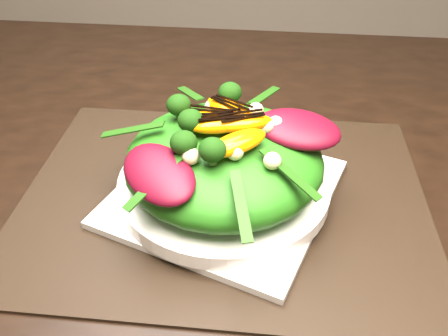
# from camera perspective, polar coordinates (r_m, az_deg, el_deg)

# --- Properties ---
(dining_table) EXTENTS (1.60, 0.90, 0.75)m
(dining_table) POSITION_cam_1_polar(r_m,az_deg,el_deg) (0.68, 11.84, -0.30)
(dining_table) COLOR black
(dining_table) RESTS_ON floor
(placemat) EXTENTS (0.50, 0.38, 0.00)m
(placemat) POSITION_cam_1_polar(r_m,az_deg,el_deg) (0.59, 0.00, -3.46)
(placemat) COLOR black
(placemat) RESTS_ON dining_table
(plate_base) EXTENTS (0.31, 0.31, 0.01)m
(plate_base) POSITION_cam_1_polar(r_m,az_deg,el_deg) (0.59, 0.00, -2.97)
(plate_base) COLOR silver
(plate_base) RESTS_ON placemat
(salad_bowl) EXTENTS (0.30, 0.30, 0.02)m
(salad_bowl) POSITION_cam_1_polar(r_m,az_deg,el_deg) (0.58, 0.00, -1.91)
(salad_bowl) COLOR white
(salad_bowl) RESTS_ON plate_base
(lettuce_mound) EXTENTS (0.29, 0.29, 0.08)m
(lettuce_mound) POSITION_cam_1_polar(r_m,az_deg,el_deg) (0.55, 0.00, 1.03)
(lettuce_mound) COLOR #256212
(lettuce_mound) RESTS_ON salad_bowl
(radicchio_leaf) EXTENTS (0.10, 0.07, 0.02)m
(radicchio_leaf) POSITION_cam_1_polar(r_m,az_deg,el_deg) (0.54, 8.97, 4.65)
(radicchio_leaf) COLOR #460714
(radicchio_leaf) RESTS_ON lettuce_mound
(orange_segment) EXTENTS (0.07, 0.04, 0.02)m
(orange_segment) POSITION_cam_1_polar(r_m,az_deg,el_deg) (0.54, -1.56, 6.29)
(orange_segment) COLOR orange
(orange_segment) RESTS_ON lettuce_mound
(broccoli_floret) EXTENTS (0.04, 0.04, 0.04)m
(broccoli_floret) POSITION_cam_1_polar(r_m,az_deg,el_deg) (0.57, -4.61, 8.22)
(broccoli_floret) COLOR black
(broccoli_floret) RESTS_ON lettuce_mound
(macadamia_nut) EXTENTS (0.02, 0.02, 0.02)m
(macadamia_nut) POSITION_cam_1_polar(r_m,az_deg,el_deg) (0.49, 3.76, 1.94)
(macadamia_nut) COLOR beige
(macadamia_nut) RESTS_ON lettuce_mound
(balsamic_drizzle) EXTENTS (0.05, 0.01, 0.00)m
(balsamic_drizzle) POSITION_cam_1_polar(r_m,az_deg,el_deg) (0.54, -1.58, 7.20)
(balsamic_drizzle) COLOR black
(balsamic_drizzle) RESTS_ON orange_segment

